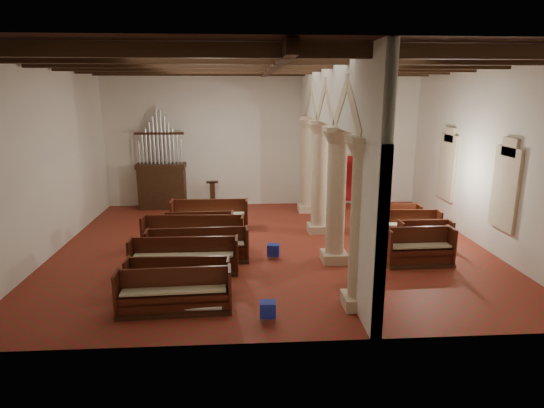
{
  "coord_description": "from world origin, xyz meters",
  "views": [
    {
      "loc": [
        -0.92,
        -14.39,
        5.02
      ],
      "look_at": [
        0.03,
        0.5,
        1.34
      ],
      "focal_mm": 30.0,
      "sensor_mm": 36.0,
      "label": 1
    }
  ],
  "objects": [
    {
      "name": "arcade",
      "position": [
        1.8,
        0.0,
        3.56
      ],
      "size": [
        0.9,
        11.9,
        6.0
      ],
      "color": "beige",
      "rests_on": "floor"
    },
    {
      "name": "wall_front",
      "position": [
        0.0,
        -6.0,
        3.0
      ],
      "size": [
        14.0,
        0.02,
        6.0
      ],
      "primitive_type": "cube",
      "color": "silver",
      "rests_on": "floor"
    },
    {
      "name": "aisle_pew_2",
      "position": [
        4.88,
        0.4,
        0.35
      ],
      "size": [
        2.0,
        0.83,
        1.05
      ],
      "rotation": [
        0.0,
        0.0,
        -0.07
      ],
      "color": "#372011",
      "rests_on": "floor"
    },
    {
      "name": "nave_pew_3",
      "position": [
        -2.33,
        -1.28,
        0.34
      ],
      "size": [
        3.08,
        0.81,
        1.04
      ],
      "rotation": [
        0.0,
        0.0,
        0.04
      ],
      "color": "#372011",
      "rests_on": "floor"
    },
    {
      "name": "nave_pew_2",
      "position": [
        -2.63,
        -2.15,
        0.34
      ],
      "size": [
        3.05,
        0.72,
        1.03
      ],
      "rotation": [
        0.0,
        0.0,
        -0.01
      ],
      "color": "#372011",
      "rests_on": "floor"
    },
    {
      "name": "pipe_organ",
      "position": [
        -4.5,
        5.5,
        1.37
      ],
      "size": [
        2.1,
        0.85,
        4.4
      ],
      "color": "#372011",
      "rests_on": "floor"
    },
    {
      "name": "aisle_pew_1",
      "position": [
        4.94,
        -0.68,
        0.33
      ],
      "size": [
        1.72,
        0.67,
        0.99
      ],
      "rotation": [
        0.0,
        0.0,
        0.01
      ],
      "color": "#372011",
      "rests_on": "floor"
    },
    {
      "name": "ceiling_beams",
      "position": [
        0.0,
        0.0,
        5.82
      ],
      "size": [
        13.8,
        11.8,
        0.3
      ],
      "primitive_type": null,
      "color": "#372011",
      "rests_on": "wall_back"
    },
    {
      "name": "aisle_pew_0",
      "position": [
        4.27,
        -1.92,
        0.38
      ],
      "size": [
        2.01,
        0.8,
        1.13
      ],
      "rotation": [
        0.0,
        0.0,
        0.02
      ],
      "color": "#372011",
      "rests_on": "floor"
    },
    {
      "name": "wall_left",
      "position": [
        -7.0,
        0.0,
        3.0
      ],
      "size": [
        0.02,
        12.0,
        6.0
      ],
      "primitive_type": "cube",
      "color": "silver",
      "rests_on": "floor"
    },
    {
      "name": "nave_pew_1",
      "position": [
        -2.6,
        -3.56,
        0.32
      ],
      "size": [
        2.62,
        0.72,
        0.97
      ],
      "rotation": [
        0.0,
        0.0,
        -0.03
      ],
      "color": "#372011",
      "rests_on": "floor"
    },
    {
      "name": "dossal_curtain",
      "position": [
        3.5,
        5.92,
        1.17
      ],
      "size": [
        1.8,
        0.07,
        2.17
      ],
      "color": "maroon",
      "rests_on": "floor"
    },
    {
      "name": "window_back",
      "position": [
        5.0,
        5.98,
        2.2
      ],
      "size": [
        1.0,
        0.03,
        2.2
      ],
      "primitive_type": "cube",
      "color": "#316E57",
      "rests_on": "wall_back"
    },
    {
      "name": "aisle_pew_3",
      "position": [
        4.47,
        1.18,
        0.36
      ],
      "size": [
        1.97,
        0.76,
        1.07
      ],
      "rotation": [
        0.0,
        0.0,
        -0.03
      ],
      "color": "#372011",
      "rests_on": "floor"
    },
    {
      "name": "tube_heater_a",
      "position": [
        -1.92,
        -4.7,
        0.16
      ],
      "size": [
        0.91,
        0.09,
        0.09
      ],
      "primitive_type": "cylinder",
      "rotation": [
        0.0,
        1.57,
        -0.0
      ],
      "color": "silver",
      "rests_on": "floor"
    },
    {
      "name": "processional_banner",
      "position": [
        4.59,
        4.22,
        0.79
      ],
      "size": [
        0.52,
        0.67,
        2.29
      ],
      "rotation": [
        0.0,
        0.0,
        0.08
      ],
      "color": "#372011",
      "rests_on": "floor"
    },
    {
      "name": "window_right_a",
      "position": [
        6.98,
        -1.5,
        2.2
      ],
      "size": [
        0.03,
        1.0,
        2.2
      ],
      "primitive_type": "cube",
      "color": "#316E57",
      "rests_on": "wall_right"
    },
    {
      "name": "hymnal_box_a",
      "position": [
        -0.42,
        -5.06,
        0.28
      ],
      "size": [
        0.37,
        0.3,
        0.36
      ],
      "primitive_type": "cube",
      "rotation": [
        0.0,
        0.0,
        -0.04
      ],
      "color": "#163899",
      "rests_on": "floor"
    },
    {
      "name": "wall_right",
      "position": [
        7.0,
        0.0,
        3.0
      ],
      "size": [
        0.02,
        12.0,
        6.0
      ],
      "primitive_type": "cube",
      "color": "silver",
      "rests_on": "floor"
    },
    {
      "name": "hymnal_box_b",
      "position": [
        -1.57,
        -2.58,
        0.25
      ],
      "size": [
        0.33,
        0.29,
        0.3
      ],
      "primitive_type": "cube",
      "rotation": [
        0.0,
        0.0,
        -0.16
      ],
      "color": "#161E97",
      "rests_on": "floor"
    },
    {
      "name": "ceiling",
      "position": [
        0.0,
        0.0,
        6.0
      ],
      "size": [
        14.0,
        14.0,
        0.0
      ],
      "primitive_type": "plane",
      "rotation": [
        3.14,
        0.0,
        0.0
      ],
      "color": "#321A10",
      "rests_on": "wall_back"
    },
    {
      "name": "nave_pew_4",
      "position": [
        -2.6,
        0.06,
        0.35
      ],
      "size": [
        3.36,
        0.88,
        1.08
      ],
      "rotation": [
        0.0,
        0.0,
        -0.05
      ],
      "color": "#372011",
      "rests_on": "floor"
    },
    {
      "name": "nave_pew_6",
      "position": [
        -2.2,
        2.08,
        0.38
      ],
      "size": [
        2.85,
        0.78,
        1.13
      ],
      "rotation": [
        0.0,
        0.0,
        -0.01
      ],
      "color": "#372011",
      "rests_on": "floor"
    },
    {
      "name": "nave_pew_0",
      "position": [
        -2.57,
        -4.5,
        0.34
      ],
      "size": [
        2.68,
        0.81,
        1.04
      ],
      "rotation": [
        0.0,
        0.0,
        0.04
      ],
      "color": "#372011",
      "rests_on": "floor"
    },
    {
      "name": "window_right_b",
      "position": [
        6.98,
        2.5,
        2.2
      ],
      "size": [
        0.03,
        1.0,
        2.2
      ],
      "primitive_type": "cube",
      "color": "#316E57",
      "rests_on": "wall_right"
    },
    {
      "name": "lectern",
      "position": [
        -2.31,
        5.49,
        0.52
      ],
      "size": [
        0.53,
        0.54,
        1.27
      ],
      "rotation": [
        0.0,
        0.0,
        0.07
      ],
      "color": "#361F11",
      "rests_on": "floor"
    },
    {
      "name": "floor",
      "position": [
        0.0,
        0.0,
        0.0
      ],
      "size": [
        14.0,
        14.0,
        0.0
      ],
      "primitive_type": "plane",
      "color": "maroon",
      "rests_on": "ground"
    },
    {
      "name": "hymnal_box_c",
      "position": [
        -0.03,
        -1.13,
        0.28
      ],
      "size": [
        0.41,
        0.36,
        0.36
      ],
      "primitive_type": "cube",
      "rotation": [
        0.0,
        0.0,
        -0.2
      ],
      "color": "#15148E",
      "rests_on": "floor"
    },
    {
      "name": "tube_heater_b",
      "position": [
        -2.24,
        -3.7,
        0.16
      ],
      "size": [
        1.12,
        0.28,
        0.11
      ],
      "primitive_type": "cylinder",
      "rotation": [
        0.0,
        1.57,
        -0.15
      ],
      "color": "silver",
      "rests_on": "floor"
    },
    {
      "name": "nave_pew_5",
      "position": [
        -2.51,
        0.94,
        0.32
      ],
      "size": [
        2.47,
        0.72,
        0.96
      ],
      "rotation": [
        0.0,
        0.0,
        0.03
      ],
      "color": "#372011",
      "rests_on": "floor"
    },
    {
      "name": "wall_back",
      "position": [
        0.0,
        6.0,
        3.0
      ],
      "size": [
        14.0,
        0.02,
        6.0
      ],
      "primitive_type": "cube",
      "color": "silver",
      "rests_on": "floor"
    }
  ]
}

